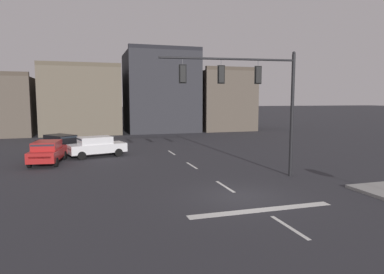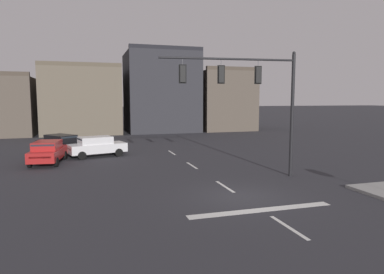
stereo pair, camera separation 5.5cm
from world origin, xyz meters
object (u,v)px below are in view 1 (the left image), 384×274
at_px(car_lot_nearside, 60,144).
at_px(car_lot_middle, 97,146).
at_px(signal_mast_near_side, 252,89).
at_px(car_lot_farside, 48,152).

height_order(car_lot_nearside, car_lot_middle, same).
xyz_separation_m(car_lot_nearside, car_lot_middle, (2.92, -2.42, 0.00)).
relative_size(signal_mast_near_side, car_lot_nearside, 1.72).
bearing_deg(car_lot_middle, car_lot_nearside, 140.35).
xyz_separation_m(signal_mast_near_side, car_lot_nearside, (-11.35, 12.65, -4.27)).
bearing_deg(car_lot_nearside, car_lot_farside, -96.31).
distance_m(car_lot_nearside, car_lot_farside, 4.48).
relative_size(signal_mast_near_side, car_lot_farside, 1.71).
relative_size(car_lot_nearside, car_lot_middle, 0.97).
xyz_separation_m(car_lot_middle, car_lot_farside, (-3.41, -2.03, 0.00)).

